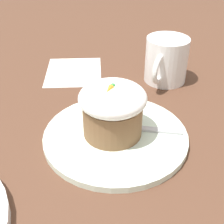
# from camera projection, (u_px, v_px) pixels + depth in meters

# --- Properties ---
(ground_plane) EXTENTS (4.00, 4.00, 0.00)m
(ground_plane) POSITION_uv_depth(u_px,v_px,m) (116.00, 139.00, 0.48)
(ground_plane) COLOR #513323
(dessert_plate) EXTENTS (0.22, 0.22, 0.01)m
(dessert_plate) POSITION_uv_depth(u_px,v_px,m) (116.00, 136.00, 0.48)
(dessert_plate) COLOR silver
(dessert_plate) RESTS_ON ground_plane
(carrot_cake) EXTENTS (0.10, 0.10, 0.09)m
(carrot_cake) POSITION_uv_depth(u_px,v_px,m) (112.00, 109.00, 0.45)
(carrot_cake) COLOR brown
(carrot_cake) RESTS_ON dessert_plate
(spoon) EXTENTS (0.06, 0.13, 0.01)m
(spoon) POSITION_uv_depth(u_px,v_px,m) (125.00, 126.00, 0.49)
(spoon) COLOR #B7B7BC
(spoon) RESTS_ON dessert_plate
(coffee_cup) EXTENTS (0.12, 0.08, 0.09)m
(coffee_cup) POSITION_uv_depth(u_px,v_px,m) (166.00, 60.00, 0.62)
(coffee_cup) COLOR white
(coffee_cup) RESTS_ON ground_plane
(paper_napkin) EXTENTS (0.18, 0.17, 0.00)m
(paper_napkin) POSITION_uv_depth(u_px,v_px,m) (74.00, 72.00, 0.67)
(paper_napkin) COLOR white
(paper_napkin) RESTS_ON ground_plane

